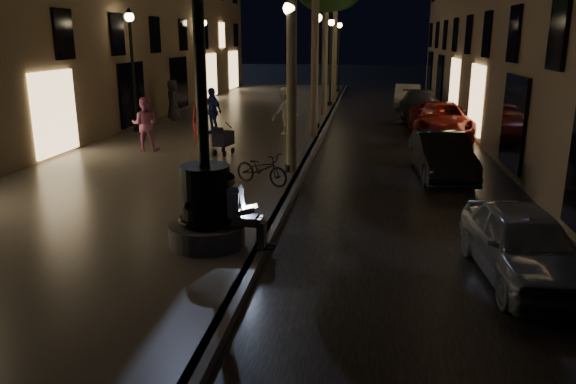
% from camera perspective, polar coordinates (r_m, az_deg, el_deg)
% --- Properties ---
extents(ground, '(120.00, 120.00, 0.00)m').
position_cam_1_polar(ground, '(22.92, 3.38, 5.63)').
color(ground, black).
rests_on(ground, ground).
extents(cobble_lane, '(6.00, 45.00, 0.02)m').
position_cam_1_polar(cobble_lane, '(22.87, 10.92, 5.38)').
color(cobble_lane, black).
rests_on(cobble_lane, ground).
extents(promenade, '(8.00, 45.00, 0.20)m').
position_cam_1_polar(promenade, '(23.57, -6.40, 6.09)').
color(promenade, '#66625A').
rests_on(promenade, ground).
extents(curb_strip, '(0.25, 45.00, 0.20)m').
position_cam_1_polar(curb_strip, '(22.90, 3.38, 5.88)').
color(curb_strip, '#59595B').
rests_on(curb_strip, ground).
extents(fountain_lamppost, '(1.40, 1.40, 5.21)m').
position_cam_1_polar(fountain_lamppost, '(10.30, -8.39, 0.02)').
color(fountain_lamppost, '#59595B').
rests_on(fountain_lamppost, promenade).
extents(seated_man_laptop, '(1.02, 0.35, 1.39)m').
position_cam_1_polar(seated_man_laptop, '(10.22, -5.02, -1.63)').
color(seated_man_laptop, gray).
rests_on(seated_man_laptop, promenade).
extents(lamp_curb_a, '(0.36, 0.36, 4.81)m').
position_cam_1_polar(lamp_curb_a, '(15.67, 0.18, 12.98)').
color(lamp_curb_a, black).
rests_on(lamp_curb_a, promenade).
extents(lamp_curb_b, '(0.36, 0.36, 4.81)m').
position_cam_1_polar(lamp_curb_b, '(23.61, 2.98, 13.83)').
color(lamp_curb_b, black).
rests_on(lamp_curb_b, promenade).
extents(lamp_curb_c, '(0.36, 0.36, 4.81)m').
position_cam_1_polar(lamp_curb_c, '(31.58, 4.37, 14.24)').
color(lamp_curb_c, black).
rests_on(lamp_curb_c, promenade).
extents(lamp_curb_d, '(0.36, 0.36, 4.81)m').
position_cam_1_polar(lamp_curb_d, '(39.57, 5.20, 14.48)').
color(lamp_curb_d, black).
rests_on(lamp_curb_d, promenade).
extents(lamp_left_b, '(0.36, 0.36, 4.81)m').
position_cam_1_polar(lamp_left_b, '(23.43, -15.57, 13.28)').
color(lamp_left_b, black).
rests_on(lamp_left_b, promenade).
extents(lamp_left_c, '(0.36, 0.36, 4.81)m').
position_cam_1_polar(lamp_left_c, '(32.85, -8.48, 14.17)').
color(lamp_left_c, black).
rests_on(lamp_left_c, promenade).
extents(stroller, '(0.59, 1.05, 1.05)m').
position_cam_1_polar(stroller, '(18.40, -6.58, 5.39)').
color(stroller, black).
rests_on(stroller, promenade).
extents(car_front, '(1.77, 3.70, 1.22)m').
position_cam_1_polar(car_front, '(10.11, 22.81, -4.94)').
color(car_front, '#9C9FA3').
rests_on(car_front, ground).
extents(car_second, '(1.66, 3.99, 1.28)m').
position_cam_1_polar(car_second, '(16.63, 15.36, 3.56)').
color(car_second, black).
rests_on(car_second, ground).
extents(car_third, '(2.33, 4.98, 1.38)m').
position_cam_1_polar(car_third, '(23.55, 15.17, 7.09)').
color(car_third, maroon).
rests_on(car_third, ground).
extents(car_rear, '(2.09, 4.60, 1.31)m').
position_cam_1_polar(car_rear, '(28.36, 13.06, 8.51)').
color(car_rear, '#29292E').
rests_on(car_rear, ground).
extents(car_fifth, '(1.61, 4.06, 1.31)m').
position_cam_1_polar(car_fifth, '(32.89, 12.02, 9.50)').
color(car_fifth, '#AFAEA9').
rests_on(car_fifth, ground).
extents(pedestrian_red, '(0.73, 0.63, 1.70)m').
position_cam_1_polar(pedestrian_red, '(20.48, -8.88, 7.26)').
color(pedestrian_red, red).
rests_on(pedestrian_red, promenade).
extents(pedestrian_pink, '(0.99, 0.83, 1.80)m').
position_cam_1_polar(pedestrian_pink, '(19.51, -14.34, 6.70)').
color(pedestrian_pink, '#C36798').
rests_on(pedestrian_pink, promenade).
extents(pedestrian_white, '(1.35, 1.30, 1.84)m').
position_cam_1_polar(pedestrian_white, '(22.15, -0.23, 8.25)').
color(pedestrian_white, silver).
rests_on(pedestrian_white, promenade).
extents(pedestrian_blue, '(1.11, 0.99, 1.81)m').
position_cam_1_polar(pedestrian_blue, '(22.46, -7.72, 8.17)').
color(pedestrian_blue, navy).
rests_on(pedestrian_blue, promenade).
extents(pedestrian_dark, '(0.85, 1.04, 1.84)m').
position_cam_1_polar(pedestrian_dark, '(26.51, -11.58, 9.14)').
color(pedestrian_dark, '#343439').
rests_on(pedestrian_dark, promenade).
extents(bicycle, '(1.68, 1.19, 0.84)m').
position_cam_1_polar(bicycle, '(14.58, -2.69, 2.37)').
color(bicycle, black).
rests_on(bicycle, promenade).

